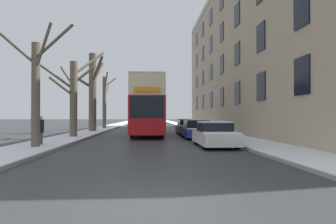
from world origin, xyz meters
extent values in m
plane|color=#303335|center=(0.00, 0.00, 0.00)|extent=(320.00, 320.00, 0.00)
cube|color=gray|center=(-5.74, 53.00, 0.07)|extent=(2.67, 130.00, 0.13)
cube|color=white|center=(-5.74, 53.00, 0.15)|extent=(2.64, 130.00, 0.03)
cube|color=gray|center=(5.74, 53.00, 0.07)|extent=(2.67, 130.00, 0.13)
cube|color=white|center=(5.74, 53.00, 0.15)|extent=(2.64, 130.00, 0.03)
cube|color=tan|center=(11.57, 23.38, 7.96)|extent=(9.00, 40.56, 15.93)
cube|color=black|center=(7.04, 8.09, 3.50)|extent=(0.08, 1.40, 1.80)
cube|color=black|center=(7.04, 13.19, 3.50)|extent=(0.08, 1.40, 1.80)
cube|color=black|center=(7.04, 18.29, 3.50)|extent=(0.08, 1.40, 1.80)
cube|color=black|center=(7.04, 23.38, 3.50)|extent=(0.08, 1.40, 1.80)
cube|color=black|center=(7.04, 28.48, 3.50)|extent=(0.08, 1.40, 1.80)
cube|color=black|center=(7.04, 33.58, 3.50)|extent=(0.08, 1.40, 1.80)
cube|color=black|center=(7.04, 38.68, 3.50)|extent=(0.08, 1.40, 1.80)
cube|color=black|center=(7.04, 8.09, 6.69)|extent=(0.08, 1.40, 1.80)
cube|color=black|center=(7.04, 13.19, 6.69)|extent=(0.08, 1.40, 1.80)
cube|color=black|center=(7.04, 18.29, 6.69)|extent=(0.08, 1.40, 1.80)
cube|color=black|center=(7.04, 23.38, 6.69)|extent=(0.08, 1.40, 1.80)
cube|color=black|center=(7.04, 28.48, 6.69)|extent=(0.08, 1.40, 1.80)
cube|color=black|center=(7.04, 33.58, 6.69)|extent=(0.08, 1.40, 1.80)
cube|color=black|center=(7.04, 38.68, 6.69)|extent=(0.08, 1.40, 1.80)
cube|color=black|center=(7.04, 18.29, 9.88)|extent=(0.08, 1.40, 1.80)
cube|color=black|center=(7.04, 23.38, 9.88)|extent=(0.08, 1.40, 1.80)
cube|color=black|center=(7.04, 28.48, 9.88)|extent=(0.08, 1.40, 1.80)
cube|color=black|center=(7.04, 33.58, 9.88)|extent=(0.08, 1.40, 1.80)
cube|color=black|center=(7.04, 38.68, 9.88)|extent=(0.08, 1.40, 1.80)
cube|color=black|center=(7.04, 23.38, 13.06)|extent=(0.08, 1.40, 1.80)
cube|color=black|center=(7.04, 28.48, 13.06)|extent=(0.08, 1.40, 1.80)
cube|color=black|center=(7.04, 33.58, 13.06)|extent=(0.08, 1.40, 1.80)
cube|color=black|center=(7.04, 38.68, 13.06)|extent=(0.08, 1.40, 1.80)
cylinder|color=brown|center=(-5.52, 9.09, 2.56)|extent=(0.40, 0.40, 5.11)
cylinder|color=brown|center=(-5.02, 8.63, 4.82)|extent=(1.17, 1.11, 2.07)
cylinder|color=brown|center=(-4.60, 8.90, 5.14)|extent=(1.95, 0.54, 1.65)
cylinder|color=brown|center=(-6.58, 8.27, 5.13)|extent=(2.27, 1.81, 2.21)
cylinder|color=brown|center=(-5.54, 16.42, 2.78)|extent=(0.53, 0.53, 5.55)
cylinder|color=brown|center=(-4.65, 17.45, 5.62)|extent=(1.98, 2.26, 2.17)
cylinder|color=brown|center=(-6.75, 16.41, 4.44)|extent=(2.53, 0.19, 1.93)
cylinder|color=brown|center=(-4.88, 16.65, 4.61)|extent=(1.49, 0.68, 1.37)
cylinder|color=brown|center=(-6.21, 15.86, 3.67)|extent=(1.55, 1.32, 1.33)
cylinder|color=brown|center=(-6.25, 17.39, 4.60)|extent=(1.64, 2.14, 1.83)
cylinder|color=brown|center=(-5.62, 24.23, 3.88)|extent=(0.73, 0.73, 7.77)
cylinder|color=brown|center=(-4.98, 23.12, 6.08)|extent=(1.58, 2.49, 2.27)
cylinder|color=brown|center=(-6.32, 23.94, 4.84)|extent=(1.63, 0.86, 1.13)
cylinder|color=brown|center=(-5.22, 24.75, 5.92)|extent=(1.13, 1.36, 2.32)
cylinder|color=brown|center=(-5.62, 24.86, 5.73)|extent=(0.28, 1.48, 2.15)
cylinder|color=brown|center=(-5.60, 32.04, 3.26)|extent=(0.46, 0.46, 6.53)
cylinder|color=brown|center=(-5.31, 31.23, 5.83)|extent=(0.78, 1.81, 2.28)
cylinder|color=brown|center=(-5.43, 32.70, 4.77)|extent=(0.53, 1.47, 1.56)
cylinder|color=brown|center=(-4.96, 32.39, 5.85)|extent=(1.44, 0.88, 1.25)
cube|color=red|center=(-0.25, 19.80, 1.68)|extent=(2.53, 10.98, 2.69)
cube|color=beige|center=(-0.25, 19.80, 3.75)|extent=(2.47, 10.76, 1.44)
cube|color=beige|center=(-0.25, 19.80, 4.53)|extent=(2.47, 10.76, 0.12)
cube|color=black|center=(-0.25, 19.80, 2.21)|extent=(2.56, 9.67, 1.40)
cube|color=black|center=(-0.25, 19.80, 3.82)|extent=(2.56, 9.67, 1.09)
cube|color=black|center=(-0.25, 14.33, 2.21)|extent=(2.27, 0.06, 1.47)
cube|color=orange|center=(-0.25, 14.32, 3.39)|extent=(1.77, 0.05, 0.32)
cylinder|color=black|center=(-1.34, 16.51, 0.55)|extent=(0.30, 1.09, 1.09)
cylinder|color=black|center=(0.84, 16.51, 0.55)|extent=(0.30, 1.09, 1.09)
cylinder|color=black|center=(-1.34, 22.88, 0.55)|extent=(0.30, 1.09, 1.09)
cylinder|color=black|center=(0.84, 22.88, 0.55)|extent=(0.30, 1.09, 1.09)
cube|color=silver|center=(3.32, 9.99, 0.47)|extent=(1.80, 4.15, 0.61)
cube|color=black|center=(3.32, 10.15, 1.02)|extent=(1.55, 2.08, 0.48)
cube|color=white|center=(3.32, 10.15, 1.30)|extent=(1.51, 1.97, 0.07)
cube|color=white|center=(3.32, 8.51, 0.81)|extent=(1.62, 1.08, 0.06)
cylinder|color=black|center=(2.53, 8.74, 0.31)|extent=(0.20, 0.62, 0.62)
cylinder|color=black|center=(4.11, 8.74, 0.31)|extent=(0.20, 0.62, 0.62)
cylinder|color=black|center=(2.53, 11.24, 0.31)|extent=(0.20, 0.62, 0.62)
cylinder|color=black|center=(4.11, 11.24, 0.31)|extent=(0.20, 0.62, 0.62)
cube|color=navy|center=(3.32, 15.90, 0.45)|extent=(1.87, 4.14, 0.56)
cube|color=black|center=(3.32, 16.07, 1.02)|extent=(1.61, 2.07, 0.59)
cube|color=white|center=(3.32, 16.07, 1.34)|extent=(1.57, 1.97, 0.06)
cube|color=white|center=(3.32, 14.43, 0.75)|extent=(1.68, 1.08, 0.04)
cylinder|color=black|center=(2.50, 14.66, 0.34)|extent=(0.20, 0.68, 0.68)
cylinder|color=black|center=(4.15, 14.66, 0.34)|extent=(0.20, 0.68, 0.68)
cylinder|color=black|center=(2.50, 17.14, 0.34)|extent=(0.20, 0.68, 0.68)
cylinder|color=black|center=(4.15, 17.14, 0.34)|extent=(0.20, 0.68, 0.68)
cube|color=black|center=(3.32, 21.04, 0.46)|extent=(1.77, 4.48, 0.59)
cube|color=black|center=(3.32, 21.22, 1.02)|extent=(1.52, 2.24, 0.53)
cube|color=white|center=(3.32, 21.22, 1.33)|extent=(1.48, 2.13, 0.08)
cube|color=white|center=(3.32, 19.45, 0.79)|extent=(1.59, 1.17, 0.06)
cylinder|color=black|center=(2.55, 19.70, 0.31)|extent=(0.20, 0.63, 0.63)
cylinder|color=black|center=(4.09, 19.70, 0.31)|extent=(0.20, 0.63, 0.63)
cylinder|color=black|center=(2.55, 22.39, 0.31)|extent=(0.20, 0.63, 0.63)
cylinder|color=black|center=(4.09, 22.39, 0.31)|extent=(0.20, 0.63, 0.63)
cylinder|color=#4C4742|center=(-5.65, 10.22, 0.38)|extent=(0.17, 0.17, 0.76)
cylinder|color=#4C4742|center=(-5.77, 10.33, 0.38)|extent=(0.17, 0.17, 0.76)
cylinder|color=black|center=(-5.71, 10.28, 1.10)|extent=(0.36, 0.36, 0.67)
sphere|color=beige|center=(-5.71, 10.28, 1.53)|extent=(0.21, 0.21, 0.21)
camera|label=1|loc=(-0.18, -5.50, 1.59)|focal=32.00mm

